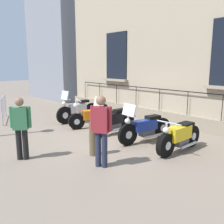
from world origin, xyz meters
TOP-DOWN VIEW (x-y plane):
  - ground_plane at (0.00, 0.00)m, footprint 60.00×60.00m
  - building_facade at (-2.95, -0.00)m, footprint 0.82×12.29m
  - motorcycle_silver at (-0.19, -2.43)m, footprint 2.08×0.57m
  - motorcycle_orange at (-0.05, -1.18)m, footprint 1.91×0.97m
  - motorcycle_black at (-0.03, -0.06)m, footprint 2.01×0.58m
  - motorcycle_blue at (-0.21, 1.25)m, footprint 2.10×0.69m
  - motorcycle_yellow at (-0.23, 2.48)m, footprint 1.92×0.74m
  - crowd_barrier at (2.10, -4.69)m, footprint 0.80×1.86m
  - bollard at (1.72, 1.11)m, footprint 0.22×0.22m
  - pedestrian_standing at (3.26, 0.13)m, footprint 0.44×0.40m
  - pedestrian_walking at (2.05, 1.84)m, footprint 0.37×0.47m
  - distant_building at (-4.32, -9.52)m, footprint 4.12×4.99m

SIDE VIEW (x-z plane):
  - ground_plane at x=0.00m, z-range 0.00..0.00m
  - motorcycle_orange at x=-0.05m, z-range -0.15..0.96m
  - motorcycle_yellow at x=-0.23m, z-range -0.05..0.88m
  - motorcycle_blue at x=-0.21m, z-range -0.19..1.07m
  - motorcycle_black at x=-0.03m, z-range -0.22..1.12m
  - motorcycle_silver at x=-0.19m, z-range -0.21..1.14m
  - bollard at x=1.72m, z-range 0.00..1.00m
  - crowd_barrier at x=2.10m, z-range 0.04..1.09m
  - pedestrian_standing at x=3.26m, z-range 0.10..1.70m
  - pedestrian_walking at x=2.05m, z-range 0.11..1.82m
  - building_facade at x=-2.95m, z-range -0.08..6.44m
  - distant_building at x=-4.32m, z-range 0.00..12.98m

